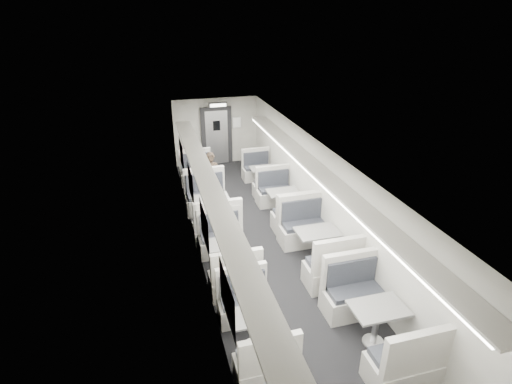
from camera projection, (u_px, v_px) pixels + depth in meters
room at (263, 203)px, 9.12m from camera, size 3.24×12.24×2.64m
booth_left_a at (200, 182)px, 12.32m from camera, size 1.04×2.10×1.12m
booth_left_b at (211, 212)px, 10.41m from camera, size 1.15×2.33×1.25m
booth_left_c at (227, 257)px, 8.62m from camera, size 1.02×2.07×1.11m
booth_left_d at (254, 330)px, 6.70m from camera, size 0.95×1.94×1.04m
booth_right_a at (263, 177)px, 12.69m from camera, size 0.96×1.94×1.04m
booth_right_b at (283, 203)px, 10.96m from camera, size 1.03×2.10×1.12m
booth_right_c at (317, 246)px, 8.92m from camera, size 1.13×2.30×1.23m
booth_right_d at (376, 325)px, 6.73m from camera, size 1.10×2.23×1.20m
passenger at (212, 178)px, 11.62m from camera, size 0.64×0.51×1.52m
window_a at (182, 155)px, 11.67m from camera, size 0.02×1.18×0.84m
window_b at (191, 184)px, 9.75m from camera, size 0.02×1.18×0.84m
window_c at (205, 227)px, 7.82m from camera, size 0.02×1.18×0.84m
window_d at (227, 299)px, 5.90m from camera, size 0.02×1.18×0.84m
luggage_rack_left at (210, 185)px, 8.26m from camera, size 0.46×10.40×0.09m
luggage_rack_right at (321, 173)px, 8.86m from camera, size 0.46×10.40×0.09m
vestibule_door at (217, 136)px, 14.38m from camera, size 1.10×0.13×2.10m
exit_sign at (218, 105)px, 13.43m from camera, size 0.62×0.12×0.16m
wall_notice at (237, 122)px, 14.35m from camera, size 0.32×0.02×0.40m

